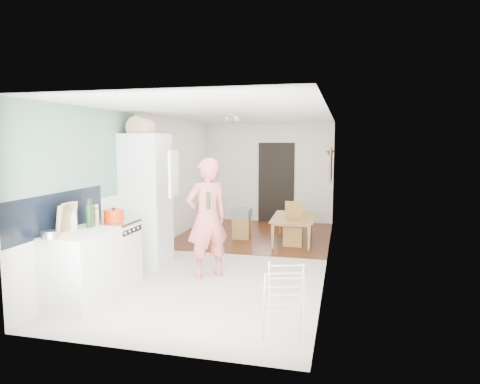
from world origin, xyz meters
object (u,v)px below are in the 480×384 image
at_px(person, 207,207).
at_px(drying_rack, 285,303).
at_px(stool, 242,228).
at_px(dining_chair, 293,224).
at_px(dining_table, 295,231).

distance_m(person, drying_rack, 2.36).
distance_m(person, stool, 2.70).
relative_size(person, drying_rack, 2.81).
bearing_deg(drying_rack, stool, 91.88).
distance_m(person, dining_chair, 2.54).
bearing_deg(dining_table, dining_chair, 178.72).
bearing_deg(stool, drying_rack, -71.03).
bearing_deg(stool, dining_chair, -17.16).
bearing_deg(drying_rack, dining_table, 77.98).
distance_m(dining_table, drying_rack, 4.33).
bearing_deg(dining_chair, stool, 161.06).
height_order(dining_table, dining_chair, dining_chair).
bearing_deg(person, dining_chair, -156.11).
height_order(dining_chair, stool, dining_chair).
bearing_deg(dining_table, person, 155.40).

